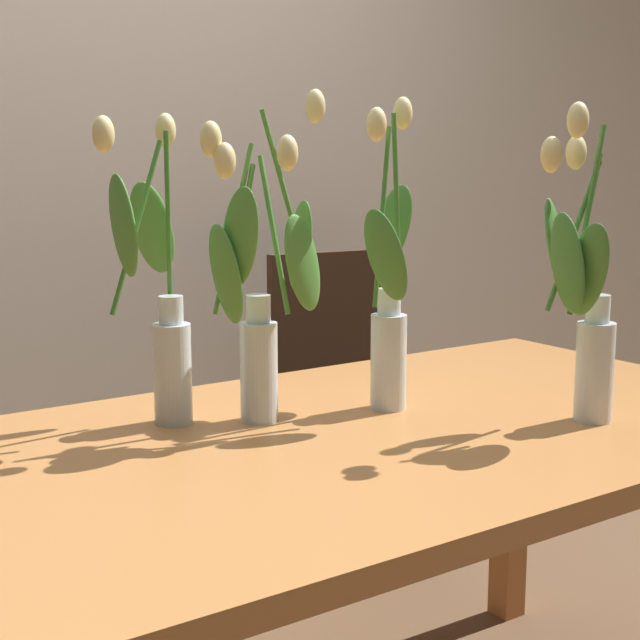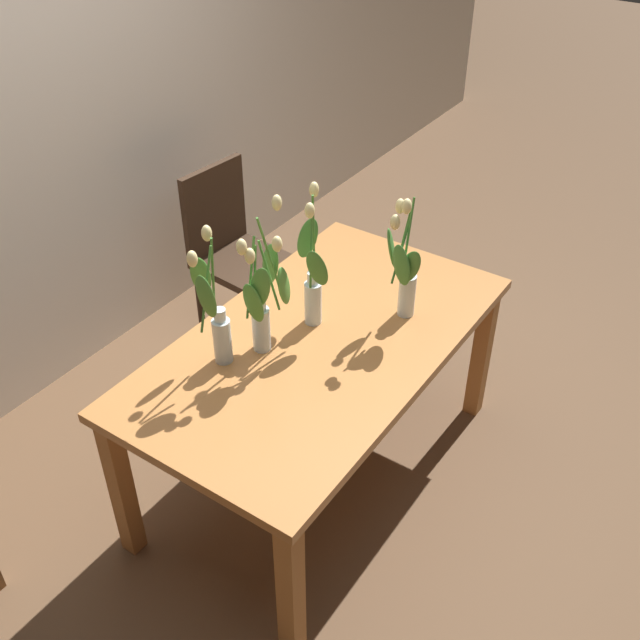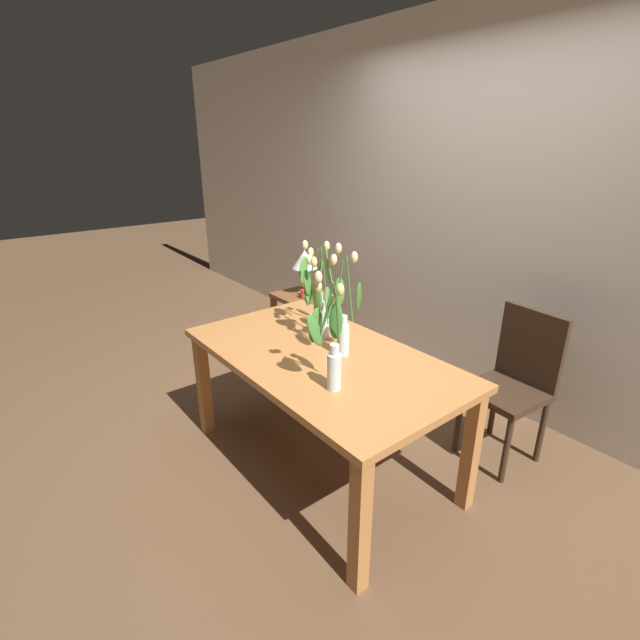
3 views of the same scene
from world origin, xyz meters
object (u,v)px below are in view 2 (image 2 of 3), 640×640
at_px(tulip_vase_2, 313,283).
at_px(dining_chair, 231,245).
at_px(tulip_vase_0, 216,320).
at_px(dining_table, 320,358).
at_px(tulip_vase_3, 404,276).
at_px(tulip_vase_1, 263,302).

xyz_separation_m(tulip_vase_2, dining_chair, (0.54, 0.89, -0.40)).
xyz_separation_m(tulip_vase_0, dining_chair, (0.94, 0.75, -0.41)).
xyz_separation_m(dining_table, tulip_vase_3, (0.30, -0.19, 0.29)).
relative_size(dining_table, tulip_vase_3, 2.86).
distance_m(tulip_vase_2, tulip_vase_3, 0.35).
distance_m(dining_table, dining_chair, 1.16).
height_order(tulip_vase_0, tulip_vase_3, tulip_vase_3).
xyz_separation_m(dining_table, tulip_vase_0, (-0.32, 0.23, 0.28)).
bearing_deg(dining_chair, tulip_vase_0, -141.39).
xyz_separation_m(dining_table, tulip_vase_1, (-0.17, 0.13, 0.31)).
bearing_deg(tulip_vase_3, dining_chair, 74.44).
relative_size(dining_table, tulip_vase_0, 2.93).
bearing_deg(dining_chair, tulip_vase_1, -133.00).
relative_size(dining_table, tulip_vase_1, 2.71).
bearing_deg(tulip_vase_1, tulip_vase_2, -10.22).
distance_m(tulip_vase_0, tulip_vase_2, 0.42).
height_order(dining_table, dining_chair, dining_chair).
distance_m(tulip_vase_0, tulip_vase_3, 0.74).
bearing_deg(dining_table, dining_chair, 57.53).
bearing_deg(tulip_vase_2, dining_chair, 58.67).
xyz_separation_m(tulip_vase_1, tulip_vase_3, (0.46, -0.32, -0.02)).
bearing_deg(tulip_vase_3, tulip_vase_1, 145.44).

